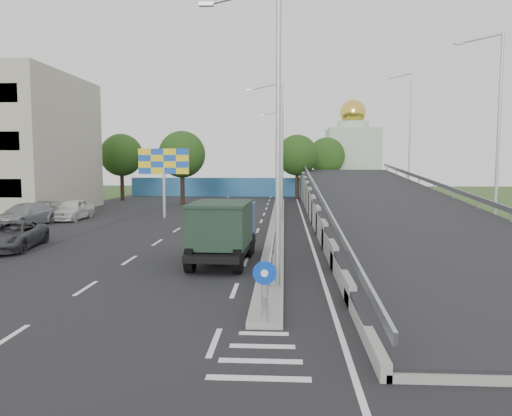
# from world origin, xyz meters

# --- Properties ---
(ground) EXTENTS (160.00, 160.00, 0.00)m
(ground) POSITION_xyz_m (0.00, 0.00, 0.00)
(ground) COLOR #2D4C1E
(ground) RESTS_ON ground
(road_surface) EXTENTS (26.00, 90.00, 0.04)m
(road_surface) POSITION_xyz_m (-3.00, 20.00, 0.00)
(road_surface) COLOR black
(road_surface) RESTS_ON ground
(parking_strip) EXTENTS (8.00, 90.00, 0.05)m
(parking_strip) POSITION_xyz_m (-16.00, 20.00, 0.00)
(parking_strip) COLOR black
(parking_strip) RESTS_ON ground
(median) EXTENTS (1.00, 44.00, 0.20)m
(median) POSITION_xyz_m (0.00, 24.00, 0.10)
(median) COLOR gray
(median) RESTS_ON ground
(overpass_ramp) EXTENTS (10.00, 50.00, 3.50)m
(overpass_ramp) POSITION_xyz_m (7.50, 24.00, 1.75)
(overpass_ramp) COLOR gray
(overpass_ramp) RESTS_ON ground
(median_guardrail) EXTENTS (0.09, 44.00, 0.71)m
(median_guardrail) POSITION_xyz_m (0.00, 24.00, 0.75)
(median_guardrail) COLOR gray
(median_guardrail) RESTS_ON median
(sign_bollard) EXTENTS (0.64, 0.23, 1.67)m
(sign_bollard) POSITION_xyz_m (0.00, 2.17, 1.03)
(sign_bollard) COLOR black
(sign_bollard) RESTS_ON median
(lamp_post_near) EXTENTS (2.74, 0.18, 10.08)m
(lamp_post_near) POSITION_xyz_m (0.11, 6.00, 5.81)
(lamp_post_near) COLOR #B2B5B7
(lamp_post_near) RESTS_ON median
(lamp_post_mid) EXTENTS (2.74, 0.18, 10.08)m
(lamp_post_mid) POSITION_xyz_m (0.11, 26.00, 5.81)
(lamp_post_mid) COLOR #B2B5B7
(lamp_post_mid) RESTS_ON median
(lamp_post_far) EXTENTS (2.74, 0.18, 10.08)m
(lamp_post_far) POSITION_xyz_m (0.11, 46.00, 5.81)
(lamp_post_far) COLOR #B2B5B7
(lamp_post_far) RESTS_ON median
(blue_wall) EXTENTS (30.00, 0.50, 2.40)m
(blue_wall) POSITION_xyz_m (-4.00, 52.00, 1.20)
(blue_wall) COLOR teal
(blue_wall) RESTS_ON ground
(church) EXTENTS (7.00, 7.00, 13.80)m
(church) POSITION_xyz_m (10.00, 60.00, 5.31)
(church) COLOR #B2CCAD
(church) RESTS_ON ground
(billboard) EXTENTS (4.00, 0.24, 5.50)m
(billboard) POSITION_xyz_m (-9.00, 28.00, 4.19)
(billboard) COLOR #B2B5B7
(billboard) RESTS_ON ground
(tree_left_mid) EXTENTS (4.80, 4.80, 7.60)m
(tree_left_mid) POSITION_xyz_m (-10.00, 40.00, 5.18)
(tree_left_mid) COLOR black
(tree_left_mid) RESTS_ON ground
(tree_median_far) EXTENTS (4.80, 4.80, 7.60)m
(tree_median_far) POSITION_xyz_m (2.00, 48.00, 5.18)
(tree_median_far) COLOR black
(tree_median_far) RESTS_ON ground
(tree_left_far) EXTENTS (4.80, 4.80, 7.60)m
(tree_left_far) POSITION_xyz_m (-18.00, 45.00, 5.18)
(tree_left_far) COLOR black
(tree_left_far) RESTS_ON ground
(tree_ramp_far) EXTENTS (4.80, 4.80, 7.60)m
(tree_ramp_far) POSITION_xyz_m (6.00, 55.00, 5.18)
(tree_ramp_far) COLOR black
(tree_ramp_far) RESTS_ON ground
(dump_truck) EXTENTS (2.62, 6.34, 2.75)m
(dump_truck) POSITION_xyz_m (-2.19, 11.16, 1.52)
(dump_truck) COLOR black
(dump_truck) RESTS_ON ground
(parked_car_c) EXTENTS (3.10, 5.48, 1.44)m
(parked_car_c) POSITION_xyz_m (-13.43, 13.52, 0.72)
(parked_car_c) COLOR #38383D
(parked_car_c) RESTS_ON ground
(parked_car_d) EXTENTS (3.11, 5.76, 1.59)m
(parked_car_d) POSITION_xyz_m (-17.44, 22.44, 0.79)
(parked_car_d) COLOR gray
(parked_car_d) RESTS_ON ground
(parked_car_e) EXTENTS (1.93, 4.78, 1.63)m
(parked_car_e) POSITION_xyz_m (-15.71, 26.22, 0.82)
(parked_car_e) COLOR silver
(parked_car_e) RESTS_ON ground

